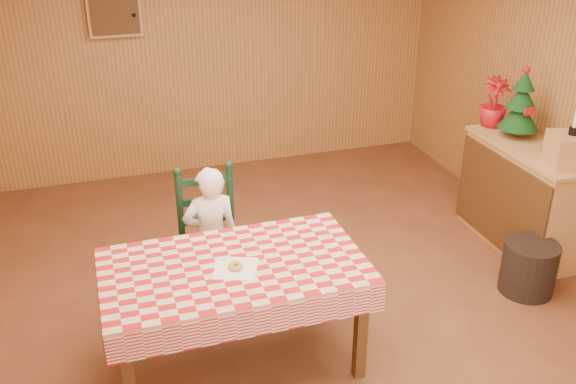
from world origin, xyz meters
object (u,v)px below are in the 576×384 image
object	(u,v)px
ladder_chair	(210,241)
dining_table	(234,276)
christmas_tree	(521,105)
seated_child	(212,238)
storage_bin	(529,268)
shelf_unit	(524,197)
crate	(570,150)

from	to	relation	value
ladder_chair	dining_table	bearing A→B (deg)	-90.00
dining_table	christmas_tree	distance (m)	2.99
dining_table	christmas_tree	world-z (taller)	christmas_tree
ladder_chair	seated_child	bearing A→B (deg)	-90.00
storage_bin	dining_table	bearing A→B (deg)	-177.08
dining_table	shelf_unit	xyz separation A→B (m)	(2.76, 0.77, -0.22)
crate	storage_bin	size ratio (longest dim) A/B	0.72
shelf_unit	storage_bin	distance (m)	0.80
christmas_tree	shelf_unit	bearing A→B (deg)	-91.98
ladder_chair	storage_bin	bearing A→B (deg)	-15.71
shelf_unit	storage_bin	bearing A→B (deg)	-120.84
shelf_unit	seated_child	bearing A→B (deg)	-179.18
dining_table	storage_bin	bearing A→B (deg)	2.92
ladder_chair	crate	size ratio (longest dim) A/B	3.60
shelf_unit	christmas_tree	bearing A→B (deg)	88.02
christmas_tree	crate	bearing A→B (deg)	-90.00
seated_child	dining_table	bearing A→B (deg)	90.00
crate	storage_bin	bearing A→B (deg)	-147.87
christmas_tree	storage_bin	world-z (taller)	christmas_tree
dining_table	ladder_chair	world-z (taller)	ladder_chair
christmas_tree	ladder_chair	bearing A→B (deg)	-175.20
christmas_tree	storage_bin	bearing A→B (deg)	-113.79
crate	christmas_tree	world-z (taller)	christmas_tree
dining_table	storage_bin	size ratio (longest dim) A/B	3.96
seated_child	crate	bearing A→B (deg)	172.57
dining_table	storage_bin	xyz separation A→B (m)	(2.37, 0.12, -0.48)
dining_table	crate	world-z (taller)	crate
christmas_tree	storage_bin	distance (m)	1.40
storage_bin	seated_child	bearing A→B (deg)	165.58
shelf_unit	crate	xyz separation A→B (m)	(0.01, -0.40, 0.59)
seated_child	storage_bin	bearing A→B (deg)	165.58
dining_table	crate	size ratio (longest dim) A/B	5.52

